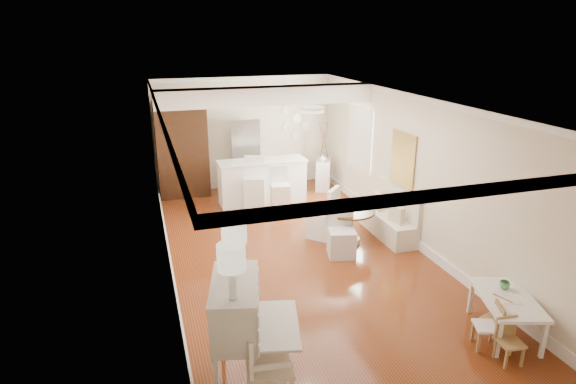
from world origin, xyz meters
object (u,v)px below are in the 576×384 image
secretary_bureau (236,333)px  slip_chair_far (323,212)px  bar_stool_left (254,183)px  kids_chair_b (487,326)px  bar_stool_right (280,190)px  fridge (259,154)px  kids_table (505,316)px  gustavian_armchair (269,365)px  kids_chair_a (495,319)px  pantry_cabinet (182,150)px  dining_table (349,226)px  sideboard (323,174)px  slip_chair_near (342,230)px  breakfast_counter (262,181)px  kids_chair_c (510,342)px

secretary_bureau → slip_chair_far: bearing=69.3°
secretary_bureau → bar_stool_left: size_ratio=1.12×
kids_chair_b → bar_stool_right: 5.60m
fridge → kids_chair_b: bearing=-80.7°
kids_table → gustavian_armchair: bearing=-175.8°
gustavian_armchair → kids_chair_a: (3.12, 0.20, -0.17)m
slip_chair_far → pantry_cabinet: 4.14m
dining_table → bar_stool_left: size_ratio=0.84×
kids_table → slip_chair_far: bearing=107.5°
bar_stool_right → dining_table: bearing=-61.8°
fridge → dining_table: bearing=-77.6°
kids_chair_b → slip_chair_far: 3.96m
gustavian_armchair → pantry_cabinet: bearing=7.6°
secretary_bureau → pantry_cabinet: 6.96m
sideboard → kids_table: bearing=-65.7°
gustavian_armchair → slip_chair_near: 3.78m
kids_chair_a → sideboard: 6.62m
kids_table → kids_chair_b: (-0.42, -0.17, 0.04)m
dining_table → breakfast_counter: bearing=110.8°
kids_chair_a → breakfast_counter: breakfast_counter is taller
dining_table → sideboard: (0.74, 3.25, 0.03)m
kids_chair_a → dining_table: dining_table is taller
gustavian_armchair → sideboard: (3.28, 6.82, -0.09)m
kids_chair_b → bar_stool_left: bearing=-144.2°
gustavian_armchair → fridge: (1.73, 7.30, 0.44)m
breakfast_counter → kids_chair_a: bearing=-75.2°
kids_chair_c → slip_chair_near: 3.45m
kids_chair_a → dining_table: size_ratio=0.59×
fridge → pantry_cabinet: bearing=179.1°
kids_table → slip_chair_near: slip_chair_near is taller
secretary_bureau → sideboard: secretary_bureau is taller
kids_chair_b → pantry_cabinet: bearing=-136.6°
slip_chair_far → fridge: fridge is taller
kids_chair_a → kids_chair_c: 0.49m
kids_chair_c → bar_stool_left: bearing=110.8°
kids_chair_b → slip_chair_far: (-0.75, 3.88, 0.20)m
pantry_cabinet → fridge: size_ratio=1.28×
fridge → bar_stool_right: bearing=-89.0°
kids_chair_a → kids_chair_b: bearing=-78.6°
kids_chair_c → breakfast_counter: (-1.45, 6.51, 0.22)m
secretary_bureau → kids_chair_a: (3.40, -0.19, -0.37)m
secretary_bureau → fridge: (2.00, 6.91, 0.25)m
gustavian_armchair → fridge: 7.51m
gustavian_armchair → slip_chair_far: 4.51m
secretary_bureau → fridge: 7.19m
fridge → slip_chair_near: bearing=-83.8°
secretary_bureau → sideboard: (3.56, 6.43, -0.29)m
fridge → breakfast_counter: bearing=-100.8°
gustavian_armchair → slip_chair_far: slip_chair_far is taller
kids_chair_b → sideboard: 6.75m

